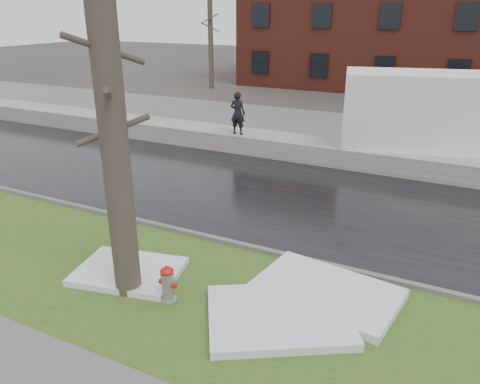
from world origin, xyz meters
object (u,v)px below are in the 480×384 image
at_px(fire_hydrant, 168,283).
at_px(worker, 238,113).
at_px(box_truck, 450,119).
at_px(tree, 113,134).

bearing_deg(fire_hydrant, worker, 112.22).
bearing_deg(worker, fire_hydrant, 107.17).
bearing_deg(worker, box_truck, -169.86).
height_order(box_truck, worker, box_truck).
bearing_deg(fire_hydrant, tree, -175.23).
distance_m(fire_hydrant, worker, 10.63).
xyz_separation_m(tree, box_truck, (5.11, 11.67, -1.55)).
xyz_separation_m(tree, worker, (-2.52, 10.01, -1.75)).
distance_m(tree, box_truck, 12.83).
relative_size(fire_hydrant, box_truck, 0.08).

